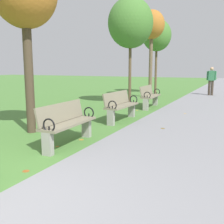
{
  "coord_description": "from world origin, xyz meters",
  "views": [
    {
      "loc": [
        2.74,
        -1.92,
        1.66
      ],
      "look_at": [
        -0.05,
        3.99,
        0.55
      ],
      "focal_mm": 42.83,
      "sensor_mm": 36.0,
      "label": 1
    }
  ],
  "objects_px": {
    "tree_3": "(130,23)",
    "tree_5": "(157,36)",
    "park_bench_2": "(67,123)",
    "park_bench_4": "(150,96)",
    "pedestrian_walking": "(211,80)",
    "tree_4": "(152,26)",
    "park_bench_3": "(121,105)"
  },
  "relations": [
    {
      "from": "tree_3",
      "to": "tree_5",
      "type": "xyz_separation_m",
      "value": [
        -0.33,
        5.13,
        0.03
      ]
    },
    {
      "from": "park_bench_2",
      "to": "park_bench_4",
      "type": "distance_m",
      "value": 5.83
    },
    {
      "from": "tree_5",
      "to": "park_bench_4",
      "type": "bearing_deg",
      "value": -76.16
    },
    {
      "from": "park_bench_2",
      "to": "pedestrian_walking",
      "type": "bearing_deg",
      "value": 81.33
    },
    {
      "from": "park_bench_2",
      "to": "tree_4",
      "type": "height_order",
      "value": "tree_4"
    },
    {
      "from": "tree_3",
      "to": "tree_5",
      "type": "height_order",
      "value": "tree_3"
    },
    {
      "from": "park_bench_3",
      "to": "tree_5",
      "type": "distance_m",
      "value": 9.13
    },
    {
      "from": "park_bench_2",
      "to": "tree_5",
      "type": "relative_size",
      "value": 0.36
    },
    {
      "from": "tree_3",
      "to": "park_bench_3",
      "type": "bearing_deg",
      "value": -73.0
    },
    {
      "from": "tree_3",
      "to": "tree_4",
      "type": "distance_m",
      "value": 3.02
    },
    {
      "from": "park_bench_4",
      "to": "tree_3",
      "type": "distance_m",
      "value": 3.17
    },
    {
      "from": "park_bench_4",
      "to": "tree_5",
      "type": "xyz_separation_m",
      "value": [
        -1.37,
        5.54,
        3.0
      ]
    },
    {
      "from": "tree_3",
      "to": "pedestrian_walking",
      "type": "distance_m",
      "value": 6.76
    },
    {
      "from": "park_bench_3",
      "to": "tree_3",
      "type": "distance_m",
      "value": 4.62
    },
    {
      "from": "pedestrian_walking",
      "to": "park_bench_3",
      "type": "bearing_deg",
      "value": -101.37
    },
    {
      "from": "park_bench_2",
      "to": "tree_3",
      "type": "height_order",
      "value": "tree_3"
    },
    {
      "from": "tree_3",
      "to": "tree_5",
      "type": "distance_m",
      "value": 5.14
    },
    {
      "from": "park_bench_4",
      "to": "tree_4",
      "type": "relative_size",
      "value": 0.35
    },
    {
      "from": "park_bench_3",
      "to": "tree_5",
      "type": "relative_size",
      "value": 0.36
    },
    {
      "from": "tree_3",
      "to": "park_bench_2",
      "type": "bearing_deg",
      "value": -80.59
    },
    {
      "from": "tree_3",
      "to": "park_bench_4",
      "type": "bearing_deg",
      "value": -21.86
    },
    {
      "from": "park_bench_2",
      "to": "park_bench_3",
      "type": "xyz_separation_m",
      "value": [
        0.0,
        2.86,
        0.0
      ]
    },
    {
      "from": "tree_3",
      "to": "pedestrian_walking",
      "type": "height_order",
      "value": "tree_3"
    },
    {
      "from": "park_bench_2",
      "to": "park_bench_4",
      "type": "relative_size",
      "value": 1.0
    },
    {
      "from": "pedestrian_walking",
      "to": "park_bench_4",
      "type": "bearing_deg",
      "value": -106.73
    },
    {
      "from": "tree_4",
      "to": "park_bench_2",
      "type": "bearing_deg",
      "value": -83.55
    },
    {
      "from": "park_bench_3",
      "to": "park_bench_2",
      "type": "bearing_deg",
      "value": -90.0
    },
    {
      "from": "park_bench_3",
      "to": "pedestrian_walking",
      "type": "xyz_separation_m",
      "value": [
        1.8,
        8.97,
        0.44
      ]
    },
    {
      "from": "tree_4",
      "to": "pedestrian_walking",
      "type": "xyz_separation_m",
      "value": [
        2.85,
        2.58,
        -2.8
      ]
    },
    {
      "from": "park_bench_4",
      "to": "pedestrian_walking",
      "type": "height_order",
      "value": "pedestrian_walking"
    },
    {
      "from": "tree_5",
      "to": "tree_4",
      "type": "bearing_deg",
      "value": -81.42
    },
    {
      "from": "park_bench_2",
      "to": "tree_5",
      "type": "height_order",
      "value": "tree_5"
    }
  ]
}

